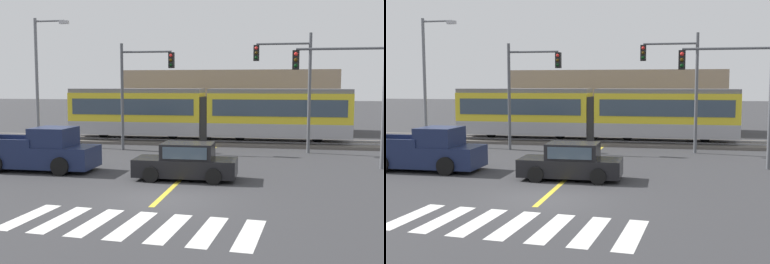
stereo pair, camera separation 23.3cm
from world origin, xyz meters
TOP-DOWN VIEW (x-y plane):
  - ground_plane at (0.00, 0.00)m, footprint 200.00×200.00m
  - track_bed at (0.00, 15.86)m, footprint 120.00×4.00m
  - rail_near at (0.00, 15.14)m, footprint 120.00×0.08m
  - rail_far at (0.00, 16.58)m, footprint 120.00×0.08m
  - light_rail_tram at (-0.90, 15.85)m, footprint 18.50×2.64m
  - crosswalk_stripe_0 at (-3.29, -2.90)m, footprint 0.78×2.84m
  - crosswalk_stripe_1 at (-2.19, -2.98)m, footprint 0.78×2.84m
  - crosswalk_stripe_2 at (-1.10, -3.07)m, footprint 0.78×2.84m
  - crosswalk_stripe_3 at (0.00, -3.16)m, footprint 0.78×2.84m
  - crosswalk_stripe_4 at (1.10, -3.24)m, footprint 0.78×2.84m
  - crosswalk_stripe_5 at (2.19, -3.33)m, footprint 0.78×2.84m
  - crosswalk_stripe_6 at (3.29, -3.42)m, footprint 0.78×2.84m
  - lane_centre_line at (0.00, 6.35)m, footprint 0.20×15.01m
  - sedan_crossing at (0.21, 3.49)m, footprint 4.23×1.98m
  - pickup_truck at (-6.71, 4.29)m, footprint 5.41×2.26m
  - traffic_light_mid_right at (7.21, 7.54)m, footprint 4.25×0.38m
  - traffic_light_far_left at (-4.21, 11.52)m, footprint 3.25×0.38m
  - traffic_light_far_right at (4.57, 12.23)m, footprint 3.25×0.38m
  - street_lamp_west at (-11.11, 12.73)m, footprint 2.33×0.28m
  - building_backdrop_far at (-0.23, 24.60)m, footprint 17.15×6.00m

SIDE VIEW (x-z plane):
  - ground_plane at x=0.00m, z-range 0.00..0.00m
  - lane_centre_line at x=0.00m, z-range 0.00..0.01m
  - crosswalk_stripe_0 at x=-3.29m, z-range 0.00..0.01m
  - crosswalk_stripe_1 at x=-2.19m, z-range 0.00..0.01m
  - crosswalk_stripe_2 at x=-1.10m, z-range 0.00..0.01m
  - crosswalk_stripe_3 at x=0.00m, z-range 0.00..0.01m
  - crosswalk_stripe_4 at x=1.10m, z-range 0.00..0.01m
  - crosswalk_stripe_5 at x=2.19m, z-range 0.00..0.01m
  - crosswalk_stripe_6 at x=3.29m, z-range 0.00..0.01m
  - track_bed at x=0.00m, z-range 0.00..0.18m
  - rail_near at x=0.00m, z-range 0.18..0.28m
  - rail_far at x=0.00m, z-range 0.18..0.28m
  - sedan_crossing at x=0.21m, z-range -0.06..1.46m
  - pickup_truck at x=-6.71m, z-range -0.15..1.83m
  - light_rail_tram at x=-0.90m, z-range 0.33..3.76m
  - building_backdrop_far at x=-0.23m, z-range 0.00..5.02m
  - traffic_light_mid_right at x=7.21m, z-range 0.99..6.99m
  - traffic_light_far_left at x=-4.21m, z-range 0.94..7.23m
  - traffic_light_far_right at x=4.57m, z-range 0.96..7.74m
  - street_lamp_west at x=-11.11m, z-range 0.59..8.64m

